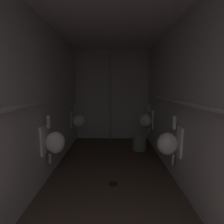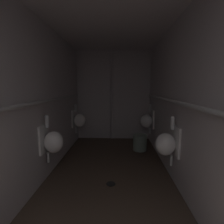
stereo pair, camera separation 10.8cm
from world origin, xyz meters
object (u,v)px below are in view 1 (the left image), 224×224
(urinal_right_far, at_px, (146,120))
(floor_drain, at_px, (113,184))
(urinal_right_mid, at_px, (169,143))
(waste_bin, at_px, (139,142))
(urinal_left_mid, at_px, (54,142))
(standpipe_back_wall, at_px, (111,96))
(urinal_left_far, at_px, (78,120))

(urinal_right_far, relative_size, floor_drain, 5.39)
(urinal_right_mid, xyz_separation_m, waste_bin, (-0.22, 1.39, -0.45))
(urinal_left_mid, height_order, standpipe_back_wall, standpipe_back_wall)
(standpipe_back_wall, height_order, floor_drain, standpipe_back_wall)
(urinal_right_mid, xyz_separation_m, floor_drain, (-0.83, -0.05, -0.63))
(floor_drain, bearing_deg, urinal_right_far, 65.43)
(urinal_left_mid, height_order, urinal_right_mid, same)
(floor_drain, bearing_deg, urinal_left_mid, 174.45)
(urinal_left_far, height_order, urinal_right_far, same)
(urinal_right_mid, bearing_deg, waste_bin, 99.03)
(urinal_left_far, relative_size, waste_bin, 2.05)
(urinal_right_mid, distance_m, waste_bin, 1.48)
(floor_drain, xyz_separation_m, waste_bin, (0.61, 1.44, 0.18))
(urinal_right_mid, bearing_deg, urinal_left_mid, 178.87)
(urinal_right_far, xyz_separation_m, floor_drain, (-0.83, -1.82, -0.63))
(urinal_right_far, bearing_deg, urinal_right_mid, -90.00)
(urinal_left_far, xyz_separation_m, urinal_right_mid, (1.74, -1.77, 0.00))
(urinal_left_mid, bearing_deg, waste_bin, 41.63)
(urinal_right_mid, height_order, urinal_right_far, same)
(urinal_right_mid, distance_m, floor_drain, 1.05)
(urinal_left_mid, xyz_separation_m, urinal_right_far, (1.74, 1.73, 0.00))
(urinal_left_mid, distance_m, waste_bin, 2.09)
(floor_drain, bearing_deg, urinal_left_far, 116.48)
(urinal_right_far, xyz_separation_m, waste_bin, (-0.22, -0.38, -0.45))
(urinal_left_mid, height_order, urinal_left_far, same)
(urinal_right_mid, relative_size, urinal_right_far, 1.00)
(standpipe_back_wall, bearing_deg, urinal_right_far, -26.00)
(urinal_left_far, xyz_separation_m, floor_drain, (0.91, -1.83, -0.63))
(urinal_left_mid, bearing_deg, standpipe_back_wall, 69.09)
(urinal_right_far, distance_m, floor_drain, 2.10)
(floor_drain, height_order, waste_bin, waste_bin)
(waste_bin, bearing_deg, urinal_right_mid, -80.97)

